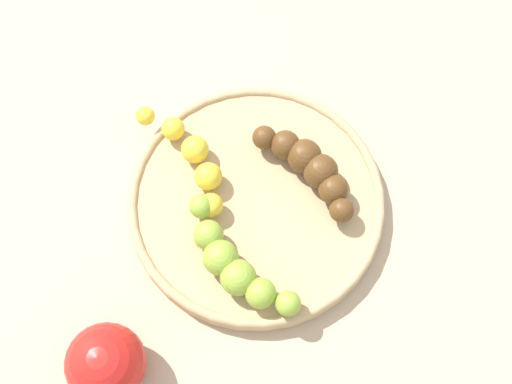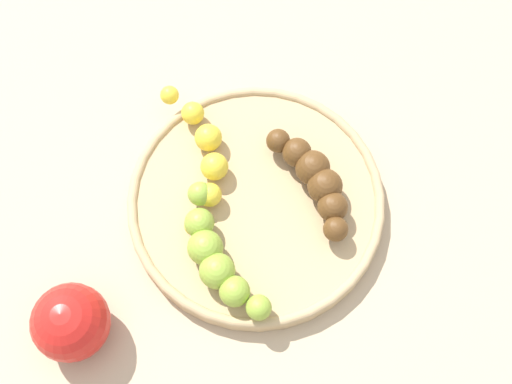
{
  "view_description": "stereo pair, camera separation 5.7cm",
  "coord_description": "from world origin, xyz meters",
  "views": [
    {
      "loc": [
        0.23,
        -0.06,
        0.63
      ],
      "look_at": [
        0.0,
        0.0,
        0.04
      ],
      "focal_mm": 45.97,
      "sensor_mm": 36.0,
      "label": 1
    },
    {
      "loc": [
        0.24,
        -0.01,
        0.63
      ],
      "look_at": [
        0.0,
        0.0,
        0.04
      ],
      "focal_mm": 45.97,
      "sensor_mm": 36.0,
      "label": 2
    }
  ],
  "objects": [
    {
      "name": "ground_plane",
      "position": [
        0.0,
        0.0,
        0.0
      ],
      "size": [
        2.4,
        2.4,
        0.0
      ],
      "primitive_type": "plane",
      "color": "tan"
    },
    {
      "name": "fruit_bowl",
      "position": [
        0.0,
        0.0,
        0.01
      ],
      "size": [
        0.26,
        0.26,
        0.02
      ],
      "color": "tan",
      "rests_on": "ground_plane"
    },
    {
      "name": "banana_overripe",
      "position": [
        -0.01,
        0.06,
        0.04
      ],
      "size": [
        0.12,
        0.08,
        0.04
      ],
      "rotation": [
        0.0,
        0.0,
        2.07
      ],
      "color": "#593819",
      "rests_on": "fruit_bowl"
    },
    {
      "name": "banana_yellow",
      "position": [
        -0.04,
        -0.05,
        0.03
      ],
      "size": [
        0.16,
        0.07,
        0.03
      ],
      "rotation": [
        0.0,
        0.0,
        1.76
      ],
      "color": "yellow",
      "rests_on": "fruit_bowl"
    },
    {
      "name": "banana_green",
      "position": [
        0.06,
        -0.04,
        0.04
      ],
      "size": [
        0.13,
        0.08,
        0.03
      ],
      "rotation": [
        0.0,
        0.0,
        5.17
      ],
      "color": "#8CAD38",
      "rests_on": "fruit_bowl"
    },
    {
      "name": "apple_red",
      "position": [
        0.12,
        -0.17,
        0.04
      ],
      "size": [
        0.07,
        0.07,
        0.07
      ],
      "primitive_type": "sphere",
      "color": "red",
      "rests_on": "ground_plane"
    }
  ]
}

